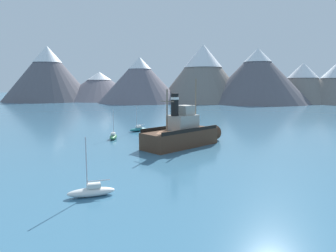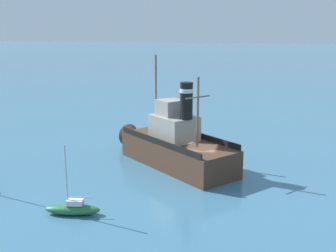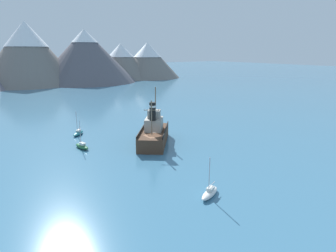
# 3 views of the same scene
# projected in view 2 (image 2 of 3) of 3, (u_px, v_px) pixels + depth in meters

# --- Properties ---
(ground_plane) EXTENTS (600.00, 600.00, 0.00)m
(ground_plane) POSITION_uv_depth(u_px,v_px,m) (201.00, 174.00, 36.33)
(ground_plane) COLOR teal
(old_tugboat) EXTENTS (11.77, 13.26, 9.90)m
(old_tugboat) POSITION_uv_depth(u_px,v_px,m) (173.00, 145.00, 38.59)
(old_tugboat) COLOR #4C3323
(old_tugboat) RESTS_ON ground
(sailboat_green) EXTENTS (1.71, 3.93, 4.90)m
(sailboat_green) POSITION_uv_depth(u_px,v_px,m) (73.00, 208.00, 28.47)
(sailboat_green) COLOR #286B3D
(sailboat_green) RESTS_ON ground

